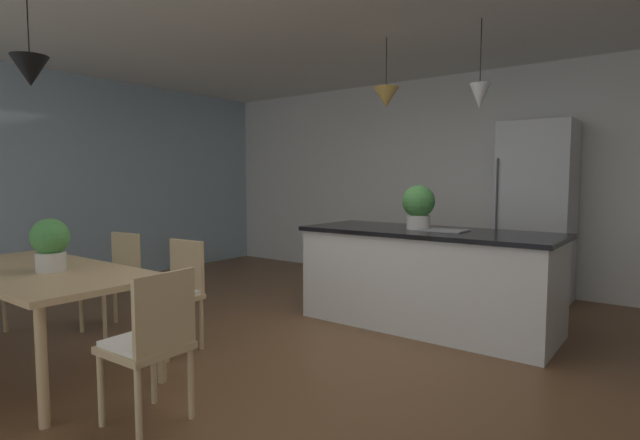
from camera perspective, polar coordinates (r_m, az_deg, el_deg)
The scene contains 14 objects.
ground_plane at distance 3.89m, azimuth -0.46°, elevation -15.99°, with size 10.00×8.40×0.04m, color brown.
wall_back_kitchen at distance 6.53m, azimuth 17.32°, elevation 4.45°, with size 10.00×0.12×2.70m, color white.
window_wall_left_glazing at distance 6.91m, azimuth -28.26°, elevation 4.10°, with size 0.06×8.40×2.70m, color #9EB7C6.
dining_table at distance 4.02m, azimuth -30.12°, elevation -5.86°, with size 1.97×0.91×0.73m.
chair_kitchen_end at distance 2.90m, azimuth -19.21°, elevation -13.28°, with size 0.42×0.42×0.87m.
chair_far_right at distance 4.08m, azimuth -16.68°, elevation -7.98°, with size 0.42×0.42×0.87m.
chair_far_left at distance 4.81m, azimuth -22.98°, elevation -6.23°, with size 0.43×0.43×0.87m.
kitchen_island at distance 4.63m, azimuth 12.39°, elevation -6.54°, with size 2.31×0.92×0.91m.
refrigerator at distance 5.91m, azimuth 24.00°, elevation 0.80°, with size 0.75×0.67×1.99m.
pendant_over_table at distance 3.86m, azimuth -30.83°, elevation 14.77°, with size 0.24×0.24×0.73m.
pendant_over_island_main at distance 4.82m, azimuth 7.74°, elevation 14.10°, with size 0.24×0.24×0.65m.
pendant_over_island_aux at distance 4.43m, azimuth 18.20°, elevation 13.66°, with size 0.17×0.17×0.74m.
potted_plant_on_island at distance 4.59m, azimuth 11.46°, elevation 1.71°, with size 0.30×0.30×0.41m.
potted_plant_on_table at distance 3.83m, azimuth -29.05°, elevation -2.34°, with size 0.25×0.25×0.37m.
Camera 1 is at (2.22, -2.88, 1.36)m, focal length 27.32 mm.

